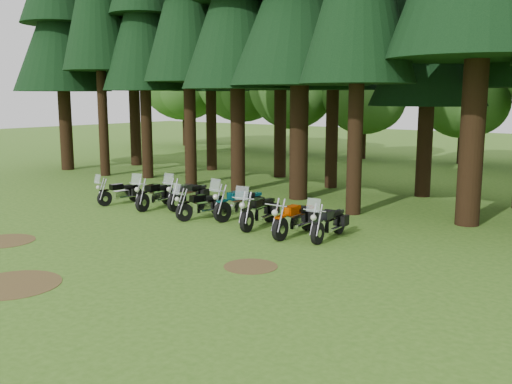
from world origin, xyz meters
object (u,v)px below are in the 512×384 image
at_px(motorcycle_1, 155,195).
at_px(motorcycle_2, 189,196).
at_px(motorcycle_0, 120,193).
at_px(motorcycle_5, 259,212).
at_px(motorcycle_6, 295,220).
at_px(motorcycle_7, 329,224).
at_px(motorcycle_3, 201,206).
at_px(motorcycle_4, 240,204).

relative_size(motorcycle_1, motorcycle_2, 1.00).
height_order(motorcycle_0, motorcycle_5, motorcycle_5).
xyz_separation_m(motorcycle_6, motorcycle_7, (1.06, 0.25, -0.02)).
xyz_separation_m(motorcycle_3, motorcycle_5, (2.41, 0.19, 0.06)).
relative_size(motorcycle_3, motorcycle_4, 0.87).
xyz_separation_m(motorcycle_3, motorcycle_7, (5.09, 0.21, 0.02)).
xyz_separation_m(motorcycle_0, motorcycle_3, (4.55, -0.06, 0.02)).
height_order(motorcycle_1, motorcycle_6, motorcycle_1).
bearing_deg(motorcycle_0, motorcycle_5, 9.37).
distance_m(motorcycle_5, motorcycle_6, 1.63).
bearing_deg(motorcycle_4, motorcycle_2, -178.86).
relative_size(motorcycle_0, motorcycle_3, 0.96).
xyz_separation_m(motorcycle_2, motorcycle_7, (6.77, -0.87, -0.02)).
xyz_separation_m(motorcycle_0, motorcycle_6, (8.57, -0.10, 0.06)).
height_order(motorcycle_2, motorcycle_3, motorcycle_2).
xyz_separation_m(motorcycle_2, motorcycle_5, (4.10, -0.89, 0.01)).
xyz_separation_m(motorcycle_0, motorcycle_7, (9.63, 0.15, 0.04)).
bearing_deg(motorcycle_2, motorcycle_3, -36.20).
bearing_deg(motorcycle_6, motorcycle_5, 169.68).
relative_size(motorcycle_2, motorcycle_4, 0.96).
bearing_deg(motorcycle_6, motorcycle_7, 11.45).
relative_size(motorcycle_1, motorcycle_5, 0.97).
bearing_deg(motorcycle_5, motorcycle_3, 174.46).
height_order(motorcycle_5, motorcycle_7, motorcycle_5).
distance_m(motorcycle_1, motorcycle_4, 3.87).
distance_m(motorcycle_1, motorcycle_2, 1.31).
bearing_deg(motorcycle_7, motorcycle_2, 167.14).
xyz_separation_m(motorcycle_2, motorcycle_4, (2.77, -0.26, 0.02)).
distance_m(motorcycle_3, motorcycle_5, 2.42).
relative_size(motorcycle_3, motorcycle_7, 0.96).
distance_m(motorcycle_1, motorcycle_3, 2.76).
relative_size(motorcycle_3, motorcycle_6, 0.91).
xyz_separation_m(motorcycle_2, motorcycle_3, (1.68, -1.08, -0.04)).
bearing_deg(motorcycle_5, motorcycle_4, 144.59).
bearing_deg(motorcycle_3, motorcycle_7, 14.75).
height_order(motorcycle_4, motorcycle_6, motorcycle_4).
distance_m(motorcycle_0, motorcycle_6, 8.57).
distance_m(motorcycle_5, motorcycle_7, 2.67).
distance_m(motorcycle_3, motorcycle_7, 5.09).
distance_m(motorcycle_0, motorcycle_5, 6.96).
relative_size(motorcycle_3, motorcycle_5, 0.88).
distance_m(motorcycle_2, motorcycle_6, 5.82).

